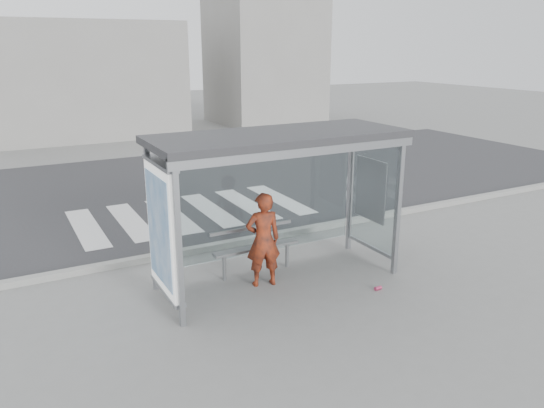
{
  "coord_description": "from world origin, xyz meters",
  "views": [
    {
      "loc": [
        -4.12,
        -7.48,
        3.97
      ],
      "look_at": [
        -0.03,
        0.2,
        1.36
      ],
      "focal_mm": 35.0,
      "sensor_mm": 36.0,
      "label": 1
    }
  ],
  "objects": [
    {
      "name": "curb",
      "position": [
        0.0,
        1.95,
        0.06
      ],
      "size": [
        30.0,
        0.18,
        0.12
      ],
      "primitive_type": "cube",
      "color": "gray",
      "rests_on": "ground"
    },
    {
      "name": "soda_can",
      "position": [
        1.31,
        -1.12,
        0.03
      ],
      "size": [
        0.13,
        0.07,
        0.07
      ],
      "primitive_type": "cylinder",
      "rotation": [
        0.0,
        1.57,
        0.04
      ],
      "color": "#DA4070",
      "rests_on": "ground"
    },
    {
      "name": "bus_shelter",
      "position": [
        -0.37,
        0.06,
        1.98
      ],
      "size": [
        4.25,
        1.65,
        2.62
      ],
      "color": "gray",
      "rests_on": "ground"
    },
    {
      "name": "bench",
      "position": [
        -0.2,
        0.5,
        0.5
      ],
      "size": [
        1.63,
        0.31,
        0.84
      ],
      "color": "slate",
      "rests_on": "ground"
    },
    {
      "name": "building_center",
      "position": [
        0.0,
        18.0,
        2.5
      ],
      "size": [
        8.0,
        5.0,
        5.0
      ],
      "primitive_type": "cube",
      "color": "gray",
      "rests_on": "ground"
    },
    {
      "name": "building_right",
      "position": [
        9.0,
        18.0,
        3.5
      ],
      "size": [
        5.0,
        5.0,
        7.0
      ],
      "primitive_type": "cube",
      "color": "gray",
      "rests_on": "ground"
    },
    {
      "name": "crosswalk",
      "position": [
        0.0,
        4.5,
        0.0
      ],
      "size": [
        5.55,
        3.0,
        0.0
      ],
      "color": "silver",
      "rests_on": "ground"
    },
    {
      "name": "ground",
      "position": [
        0.0,
        0.0,
        0.0
      ],
      "size": [
        80.0,
        80.0,
        0.0
      ],
      "primitive_type": "plane",
      "color": "slate",
      "rests_on": "ground"
    },
    {
      "name": "person",
      "position": [
        -0.31,
        -0.0,
        0.82
      ],
      "size": [
        0.66,
        0.5,
        1.65
      ],
      "primitive_type": "imported",
      "rotation": [
        0.0,
        0.0,
        2.95
      ],
      "color": "orange",
      "rests_on": "ground"
    },
    {
      "name": "road",
      "position": [
        0.0,
        7.0,
        0.0
      ],
      "size": [
        30.0,
        10.0,
        0.01
      ],
      "primitive_type": "cube",
      "color": "#2D2D30",
      "rests_on": "ground"
    }
  ]
}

